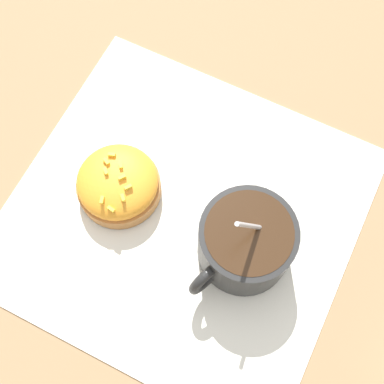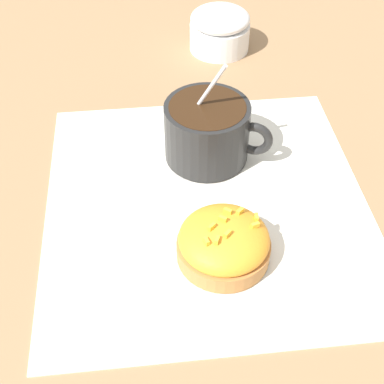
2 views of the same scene
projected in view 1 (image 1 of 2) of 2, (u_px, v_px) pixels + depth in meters
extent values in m
plane|color=#93704C|center=(183.00, 215.00, 0.53)|extent=(3.00, 3.00, 0.00)
cube|color=white|center=(183.00, 214.00, 0.53)|extent=(0.35, 0.34, 0.00)
cylinder|color=black|center=(246.00, 242.00, 0.49)|extent=(0.09, 0.09, 0.06)
cylinder|color=#331E0F|center=(249.00, 234.00, 0.46)|extent=(0.08, 0.08, 0.01)
torus|color=black|center=(206.00, 278.00, 0.47)|extent=(0.03, 0.04, 0.04)
ellipsoid|color=silver|center=(221.00, 260.00, 0.50)|extent=(0.03, 0.03, 0.01)
cylinder|color=silver|center=(259.00, 227.00, 0.46)|extent=(0.04, 0.05, 0.11)
cylinder|color=#B2753D|center=(119.00, 187.00, 0.53)|extent=(0.08, 0.08, 0.02)
ellipsoid|color=orange|center=(117.00, 182.00, 0.52)|extent=(0.08, 0.08, 0.03)
cube|color=yellow|center=(106.00, 171.00, 0.50)|extent=(0.01, 0.01, 0.00)
cube|color=yellow|center=(112.00, 155.00, 0.51)|extent=(0.01, 0.00, 0.00)
cube|color=yellow|center=(121.00, 165.00, 0.50)|extent=(0.01, 0.01, 0.00)
cube|color=yellow|center=(128.00, 187.00, 0.50)|extent=(0.01, 0.01, 0.00)
cube|color=yellow|center=(102.00, 200.00, 0.50)|extent=(0.00, 0.01, 0.00)
cube|color=yellow|center=(123.00, 176.00, 0.50)|extent=(0.01, 0.01, 0.00)
cube|color=yellow|center=(111.00, 209.00, 0.49)|extent=(0.01, 0.00, 0.00)
cube|color=yellow|center=(123.00, 198.00, 0.50)|extent=(0.01, 0.01, 0.00)
cube|color=yellow|center=(106.00, 162.00, 0.51)|extent=(0.01, 0.01, 0.00)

